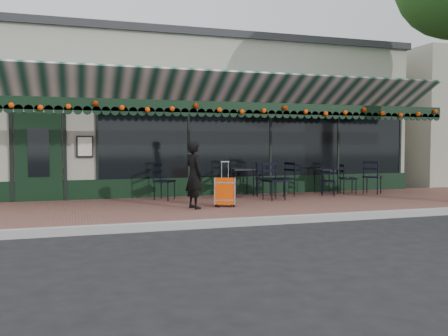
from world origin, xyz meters
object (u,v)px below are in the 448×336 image
object	(u,v)px
chair_solo	(164,181)
woman	(194,175)
chair_a_right	(348,179)
chair_b_right	(264,179)
suitcase	(225,192)
chair_a_left	(284,179)
chair_a_extra	(372,177)
cafe_table_a	(326,171)
cafe_table_b	(242,171)
chair_a_front	(328,182)
chair_b_left	(223,180)
chair_b_front	(274,181)

from	to	relation	value
chair_solo	woman	bearing A→B (deg)	-132.77
chair_a_right	chair_b_right	bearing A→B (deg)	102.97
suitcase	chair_a_left	size ratio (longest dim) A/B	1.09
woman	chair_a_extra	distance (m)	5.73
cafe_table_a	chair_a_right	xyz separation A→B (m)	(0.52, -0.33, -0.21)
woman	chair_a_right	distance (m)	5.22
cafe_table_b	chair_solo	distance (m)	2.21
chair_a_right	cafe_table_b	bearing A→B (deg)	97.43
suitcase	chair_a_right	size ratio (longest dim) A/B	1.20
cafe_table_a	chair_solo	xyz separation A→B (m)	(-4.74, -0.22, -0.17)
cafe_table_b	chair_a_front	size ratio (longest dim) A/B	0.96
chair_solo	cafe_table_a	bearing A→B (deg)	-50.61
chair_a_right	chair_a_extra	distance (m)	0.67
chair_a_front	chair_b_left	size ratio (longest dim) A/B	0.82
cafe_table_a	chair_a_front	size ratio (longest dim) A/B	0.91
chair_a_left	chair_b_left	bearing A→B (deg)	-114.40
cafe_table_b	chair_b_left	distance (m)	0.71
chair_b_front	chair_solo	xyz separation A→B (m)	(-2.62, 0.92, -0.02)
chair_a_front	chair_b_front	size ratio (longest dim) A/B	0.80
woman	chair_a_extra	size ratio (longest dim) A/B	1.56
chair_a_left	chair_solo	bearing A→B (deg)	-111.18
suitcase	cafe_table_b	xyz separation A→B (m)	(1.11, 2.01, 0.33)
woman	chair_b_left	world-z (taller)	woman
cafe_table_b	chair_b_right	distance (m)	0.65
cafe_table_a	chair_b_right	distance (m)	2.06
cafe_table_b	chair_a_left	size ratio (longest dim) A/B	0.80
chair_a_extra	chair_b_left	bearing A→B (deg)	43.88
cafe_table_b	chair_a_extra	size ratio (longest dim) A/B	0.78
chair_a_front	chair_b_left	xyz separation A→B (m)	(-2.87, 0.43, 0.09)
chair_b_left	chair_solo	world-z (taller)	chair_b_left
cafe_table_a	cafe_table_b	bearing A→B (deg)	178.72
suitcase	chair_a_right	xyz separation A→B (m)	(4.19, 1.62, 0.08)
suitcase	chair_a_left	world-z (taller)	suitcase
chair_b_left	chair_b_front	xyz separation A→B (m)	(1.07, -0.91, 0.01)
chair_a_front	chair_b_left	bearing A→B (deg)	-164.09
cafe_table_a	chair_b_left	distance (m)	3.20
chair_solo	chair_a_extra	bearing A→B (deg)	-56.90
chair_b_left	chair_a_extra	bearing A→B (deg)	101.09
suitcase	chair_a_extra	distance (m)	5.00
woman	cafe_table_b	distance (m)	2.79
chair_a_right	chair_a_extra	xyz separation A→B (m)	(0.62, -0.26, 0.05)
cafe_table_a	chair_a_front	bearing A→B (deg)	-115.62
suitcase	chair_b_left	xyz separation A→B (m)	(0.49, 1.73, 0.13)
woman	chair_b_front	xyz separation A→B (m)	(2.29, 0.90, -0.26)
chair_b_left	chair_b_front	world-z (taller)	chair_b_front
chair_b_left	chair_b_right	world-z (taller)	chair_b_left
chair_b_right	chair_b_front	xyz separation A→B (m)	(-0.09, -0.88, 0.02)
suitcase	chair_b_right	size ratio (longest dim) A/B	1.10
chair_a_front	chair_b_left	world-z (taller)	chair_b_left
chair_a_extra	woman	bearing A→B (deg)	63.29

